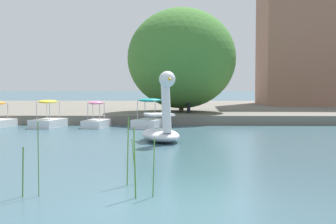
{
  "coord_description": "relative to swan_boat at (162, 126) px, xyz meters",
  "views": [
    {
      "loc": [
        -0.06,
        -7.95,
        2.17
      ],
      "look_at": [
        -0.41,
        12.38,
        1.02
      ],
      "focal_mm": 46.94,
      "sensor_mm": 36.0,
      "label": 1
    }
  ],
  "objects": [
    {
      "name": "reed_clump_foreground",
      "position": [
        -1.15,
        -8.39,
        0.01
      ],
      "size": [
        3.57,
        1.34,
        1.51
      ],
      "color": "#4C7F33",
      "rests_on": "ground_plane"
    },
    {
      "name": "pedal_boat_yellow",
      "position": [
        -6.37,
        6.31,
        -0.21
      ],
      "size": [
        1.71,
        2.31,
        1.49
      ],
      "color": "white",
      "rests_on": "ground_plane"
    },
    {
      "name": "swan_boat",
      "position": [
        0.0,
        0.0,
        0.0
      ],
      "size": [
        2.11,
        2.94,
        2.78
      ],
      "color": "white",
      "rests_on": "ground_plane"
    },
    {
      "name": "shore_bank_far",
      "position": [
        0.62,
        21.54,
        -0.37
      ],
      "size": [
        133.13,
        28.0,
        0.55
      ],
      "primitive_type": "cube",
      "color": "#6B665B",
      "rests_on": "ground_plane"
    },
    {
      "name": "tree_willow_near_path",
      "position": [
        0.93,
        11.86,
        3.43
      ],
      "size": [
        10.09,
        10.08,
        6.85
      ],
      "color": "brown",
      "rests_on": "shore_bank_far"
    },
    {
      "name": "pedal_boat_pink",
      "position": [
        -3.74,
        6.23,
        -0.26
      ],
      "size": [
        1.36,
        2.09,
        1.43
      ],
      "color": "white",
      "rests_on": "ground_plane"
    },
    {
      "name": "person_on_path",
      "position": [
        1.37,
        10.28,
        0.85
      ],
      "size": [
        0.23,
        0.26,
        1.79
      ],
      "color": "black",
      "rests_on": "shore_bank_far"
    },
    {
      "name": "ground_plane",
      "position": [
        0.62,
        -9.38,
        -0.65
      ],
      "size": [
        463.54,
        463.54,
        0.0
      ],
      "primitive_type": "plane",
      "color": "#385966"
    },
    {
      "name": "pedal_boat_teal",
      "position": [
        -0.83,
        6.22,
        -0.17
      ],
      "size": [
        1.95,
        2.49,
        1.58
      ],
      "color": "white",
      "rests_on": "ground_plane"
    }
  ]
}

